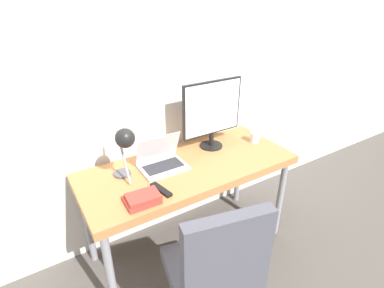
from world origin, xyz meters
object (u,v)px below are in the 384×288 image
Objects in this scene: laptop at (162,161)px; mug at (255,137)px; desk_lamp at (125,143)px; office_chair at (216,270)px; monitor at (212,111)px; book_stack at (142,199)px.

mug is (0.82, -0.05, -0.01)m from laptop.
desk_lamp is 3.51× the size of mug.
office_chair is 1.19m from mug.
monitor is 0.76m from desk_lamp.
desk_lamp is at bearing 104.50° from office_chair.
office_chair is (-0.56, -0.87, -0.48)m from monitor.
mug is at bearing 39.03° from office_chair.
desk_lamp is (-0.27, -0.08, 0.25)m from laptop.
laptop is 0.59× the size of monitor.
monitor is 2.55× the size of book_stack.
monitor reaches higher than laptop.
monitor is at bearing 56.93° from office_chair.
book_stack is at bearing -89.90° from desk_lamp.
desk_lamp is at bearing -168.41° from monitor.
desk_lamp reaches higher than book_stack.
book_stack is at bearing -153.82° from monitor.
book_stack is (0.00, -0.21, -0.27)m from desk_lamp.
laptop is 0.54m from monitor.
monitor is 1.33× the size of desk_lamp.
monitor is 0.51× the size of office_chair.
book_stack is (-0.18, 0.50, 0.21)m from office_chair.
monitor is 4.68× the size of mug.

